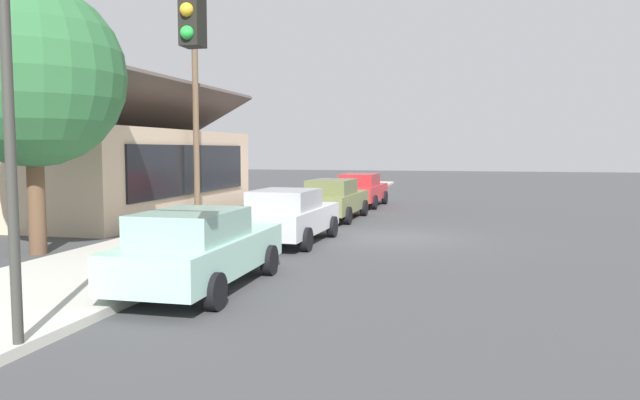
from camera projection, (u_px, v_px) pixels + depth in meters
ground_plane at (394, 237)px, 18.93m from camera, size 120.00×120.00×0.00m
sidewalk_curb at (227, 229)px, 20.24m from camera, size 60.00×4.20×0.16m
car_seafoam at (200, 248)px, 11.80m from camera, size 4.86×2.04×1.59m
car_silver at (289, 215)px, 17.69m from camera, size 4.59×2.19×1.59m
car_olive at (334, 199)px, 23.64m from camera, size 4.89×2.09×1.59m
car_cherry at (361, 190)px, 29.12m from camera, size 4.64×2.14×1.59m
storefront_building at (119, 170)px, 25.35m from camera, size 13.28×7.08×5.45m
shade_tree at (32, 76)px, 15.52m from camera, size 4.73×4.73×7.01m
traffic_light_main at (79, 89)px, 7.54m from camera, size 0.37×2.79×5.20m
utility_pole_wooden at (196, 119)px, 23.74m from camera, size 1.80×0.24×7.50m
fire_hydrant_red at (230, 230)px, 16.86m from camera, size 0.22×0.22×0.71m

